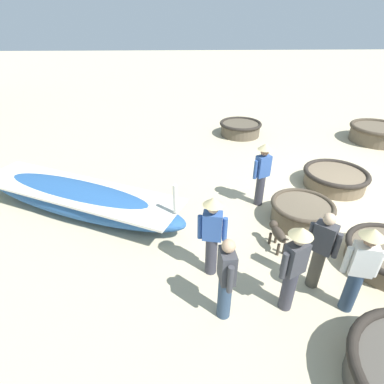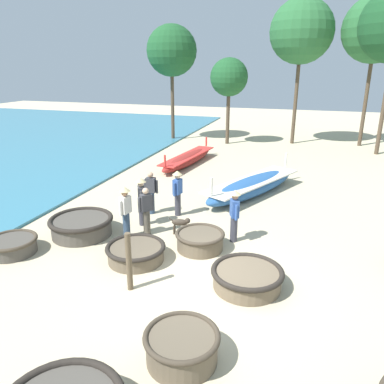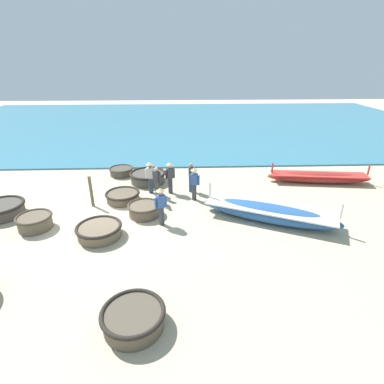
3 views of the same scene
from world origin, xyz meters
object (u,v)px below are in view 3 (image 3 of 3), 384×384
(fisherman_hauling, at_px, (194,182))
(coracle_center, at_px, (121,171))
(coracle_weathered, at_px, (144,209))
(coracle_far_right, at_px, (148,177))
(mooring_post_inland, at_px, (91,192))
(coracle_tilted, at_px, (2,209))
(dog, at_px, (164,199))
(fisherman_standing_right, at_px, (157,181))
(fisherman_with_hat, at_px, (191,177))
(long_boat_green_hull, at_px, (269,213))
(fisherman_crouching, at_px, (170,176))
(coracle_beside_post, at_px, (133,318))
(long_boat_red_hull, at_px, (318,177))
(fisherman_by_coracle, at_px, (150,175))
(coracle_front_left, at_px, (35,221))
(fisherman_standing_left, at_px, (161,204))
(coracle_far_left, at_px, (99,230))
(coracle_nearest, at_px, (123,196))

(fisherman_hauling, bearing_deg, coracle_center, -130.71)
(coracle_weathered, bearing_deg, coracle_far_right, -176.98)
(mooring_post_inland, bearing_deg, coracle_center, 171.09)
(coracle_tilted, xyz_separation_m, dog, (-0.63, 7.10, 0.05))
(fisherman_standing_right, relative_size, fisherman_with_hat, 1.00)
(long_boat_green_hull, bearing_deg, fisherman_crouching, -125.66)
(coracle_beside_post, xyz_separation_m, fisherman_crouching, (-8.42, 0.75, 0.66))
(coracle_tilted, relative_size, long_boat_red_hull, 0.34)
(fisherman_by_coracle, bearing_deg, fisherman_standing_right, 35.23)
(coracle_front_left, xyz_separation_m, fisherman_standing_right, (-2.84, 4.79, 0.52))
(coracle_center, xyz_separation_m, fisherman_standing_left, (5.93, 2.69, 0.71))
(coracle_tilted, distance_m, mooring_post_inland, 3.84)
(fisherman_standing_right, distance_m, fisherman_hauling, 1.87)
(coracle_weathered, relative_size, coracle_tilted, 0.76)
(coracle_front_left, distance_m, fisherman_hauling, 7.08)
(coracle_tilted, relative_size, dog, 2.83)
(coracle_far_left, height_order, coracle_tilted, coracle_tilted)
(fisherman_standing_left, height_order, mooring_post_inland, fisherman_standing_left)
(long_boat_red_hull, bearing_deg, fisherman_by_coracle, -83.78)
(coracle_weathered, relative_size, mooring_post_inland, 0.98)
(fisherman_standing_right, bearing_deg, long_boat_red_hull, 99.82)
(fisherman_hauling, xyz_separation_m, mooring_post_inland, (0.49, -4.80, -0.21))
(coracle_far_left, relative_size, coracle_far_right, 0.88)
(long_boat_red_hull, xyz_separation_m, fisherman_by_coracle, (1.00, -9.22, 0.64))
(long_boat_green_hull, distance_m, long_boat_red_hull, 5.71)
(coracle_far_left, relative_size, fisherman_standing_right, 1.13)
(coracle_weathered, bearing_deg, long_boat_red_hull, 110.27)
(long_boat_green_hull, relative_size, fisherman_standing_left, 3.48)
(coracle_tilted, distance_m, long_boat_red_hull, 15.90)
(mooring_post_inland, bearing_deg, coracle_far_right, 141.02)
(coracle_weathered, xyz_separation_m, dog, (-0.88, 0.83, 0.08))
(coracle_nearest, bearing_deg, fisherman_crouching, 110.63)
(coracle_beside_post, xyz_separation_m, fisherman_hauling, (-7.56, 1.93, 0.66))
(fisherman_with_hat, distance_m, mooring_post_inland, 4.91)
(coracle_nearest, bearing_deg, coracle_front_left, -52.16)
(coracle_nearest, height_order, coracle_front_left, coracle_front_left)
(coracle_far_left, height_order, long_boat_red_hull, long_boat_red_hull)
(coracle_nearest, distance_m, coracle_tilted, 5.22)
(fisherman_with_hat, relative_size, dog, 2.32)
(fisherman_standing_right, bearing_deg, mooring_post_inland, -73.38)
(fisherman_with_hat, relative_size, fisherman_hauling, 0.94)
(mooring_post_inland, bearing_deg, fisherman_hauling, 95.85)
(mooring_post_inland, bearing_deg, fisherman_standing_left, 60.82)
(fisherman_crouching, bearing_deg, mooring_post_inland, -69.56)
(coracle_far_left, height_order, coracle_weathered, coracle_weathered)
(coracle_far_right, bearing_deg, coracle_front_left, -40.62)
(long_boat_red_hull, height_order, fisherman_standing_right, fisherman_standing_right)
(fisherman_standing_left, xyz_separation_m, mooring_post_inland, (-1.86, -3.33, -0.21))
(fisherman_standing_right, distance_m, fisherman_by_coracle, 0.66)
(coracle_front_left, xyz_separation_m, dog, (-1.81, 5.17, 0.05))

